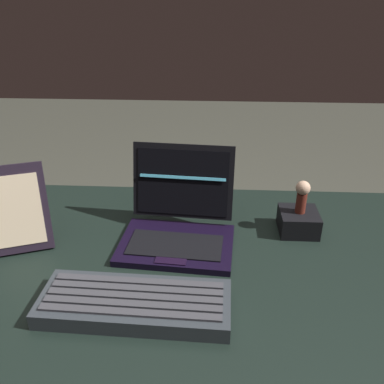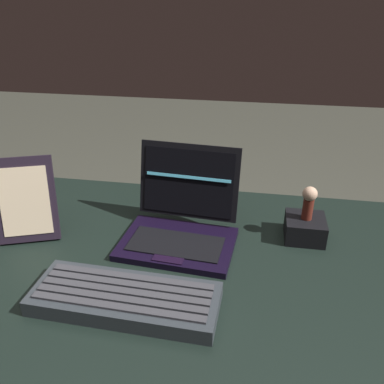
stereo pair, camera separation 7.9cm
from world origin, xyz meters
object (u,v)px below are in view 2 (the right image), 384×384
Objects in this scene: photo_frame at (25,201)px; laptop_front at (181,224)px; figurine at (309,201)px; figurine_stand at (305,228)px; external_keyboard at (125,298)px.

laptop_front is at bearing 7.80° from photo_frame.
photo_frame is 0.61m from figurine.
figurine reaches higher than figurine_stand.
laptop_front is 0.28m from figurine_stand.
photo_frame is 2.16× the size of figurine_stand.
photo_frame is (-0.33, -0.05, 0.05)m from laptop_front.
figurine is (0.33, 0.27, 0.08)m from external_keyboard.
figurine_stand is at bearing 10.68° from laptop_front.
external_keyboard is 1.80× the size of photo_frame.
figurine is (0.27, 0.05, 0.05)m from laptop_front.
external_keyboard is 4.35× the size of figurine.
laptop_front is 0.28m from figurine.
laptop_front reaches higher than figurine.
figurine_stand is at bearing 39.79° from external_keyboard.
laptop_front is 0.76× the size of external_keyboard.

